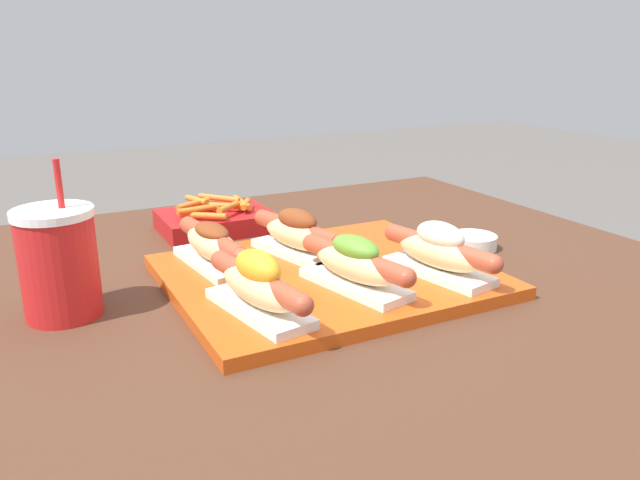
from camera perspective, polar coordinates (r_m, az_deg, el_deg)
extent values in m
cube|color=#CC4C14|center=(0.90, 0.58, -3.30)|extent=(0.44, 0.38, 0.02)
cube|color=white|center=(0.77, -5.58, -6.20)|extent=(0.09, 0.17, 0.01)
ellipsoid|color=#E5C184|center=(0.75, -5.64, -4.26)|extent=(0.07, 0.15, 0.04)
cylinder|color=#AD472D|center=(0.75, -5.66, -3.75)|extent=(0.06, 0.18, 0.03)
sphere|color=#AD472D|center=(0.68, -1.60, -5.97)|extent=(0.03, 0.03, 0.03)
sphere|color=#AD472D|center=(0.83, -8.99, -1.90)|extent=(0.03, 0.03, 0.03)
ellipsoid|color=gold|center=(0.75, -5.70, -2.47)|extent=(0.05, 0.09, 0.04)
cube|color=white|center=(0.84, 3.20, -4.01)|extent=(0.10, 0.17, 0.01)
ellipsoid|color=#E5C184|center=(0.83, 3.23, -2.21)|extent=(0.08, 0.15, 0.04)
cylinder|color=#AD472D|center=(0.82, 3.24, -1.74)|extent=(0.07, 0.18, 0.03)
sphere|color=#AD472D|center=(0.77, 7.90, -3.44)|extent=(0.03, 0.03, 0.03)
sphere|color=#AD472D|center=(0.89, -0.77, -0.26)|extent=(0.03, 0.03, 0.03)
ellipsoid|color=#5B992D|center=(0.82, 3.26, -0.71)|extent=(0.06, 0.09, 0.03)
cube|color=white|center=(0.90, 10.75, -2.79)|extent=(0.09, 0.17, 0.01)
ellipsoid|color=#E5C184|center=(0.89, 10.85, -1.09)|extent=(0.08, 0.15, 0.04)
cylinder|color=#AD472D|center=(0.89, 10.88, -0.65)|extent=(0.06, 0.18, 0.03)
sphere|color=#AD472D|center=(0.83, 15.59, -2.16)|extent=(0.03, 0.03, 0.03)
sphere|color=#AD472D|center=(0.94, 6.71, 0.68)|extent=(0.03, 0.03, 0.03)
ellipsoid|color=silver|center=(0.88, 10.94, 0.42)|extent=(0.06, 0.09, 0.04)
cube|color=white|center=(0.93, -9.75, -1.99)|extent=(0.08, 0.17, 0.01)
ellipsoid|color=#E5C184|center=(0.92, -9.84, -0.35)|extent=(0.06, 0.15, 0.04)
cylinder|color=#AD472D|center=(0.92, -9.86, 0.08)|extent=(0.05, 0.18, 0.03)
sphere|color=#AD472D|center=(0.84, -7.35, -1.47)|extent=(0.03, 0.03, 0.03)
sphere|color=#AD472D|center=(1.00, -11.97, 1.38)|extent=(0.03, 0.03, 0.03)
ellipsoid|color=brown|center=(0.92, -9.90, 0.85)|extent=(0.05, 0.08, 0.02)
cube|color=white|center=(0.96, -2.06, -1.03)|extent=(0.10, 0.17, 0.01)
ellipsoid|color=#E5C184|center=(0.95, -2.08, 0.56)|extent=(0.08, 0.15, 0.04)
cylinder|color=#AD472D|center=(0.95, -2.08, 0.97)|extent=(0.07, 0.18, 0.03)
sphere|color=#AD472D|center=(0.89, 1.61, -0.29)|extent=(0.03, 0.03, 0.03)
sphere|color=#AD472D|center=(1.02, -5.29, 2.07)|extent=(0.03, 0.03, 0.03)
ellipsoid|color=brown|center=(0.95, -2.09, 1.89)|extent=(0.06, 0.09, 0.03)
cylinder|color=white|center=(1.08, 13.81, -0.17)|extent=(0.08, 0.08, 0.02)
cylinder|color=beige|center=(1.08, 13.84, 0.23)|extent=(0.06, 0.06, 0.01)
cylinder|color=red|center=(0.84, -22.73, -2.30)|extent=(0.09, 0.09, 0.13)
cylinder|color=white|center=(0.82, -23.30, 2.30)|extent=(0.10, 0.10, 0.01)
cylinder|color=red|center=(0.82, -22.77, 4.78)|extent=(0.01, 0.01, 0.06)
cube|color=#B21919|center=(1.16, -9.55, 1.70)|extent=(0.20, 0.15, 0.03)
cylinder|color=orange|center=(1.16, -8.48, 3.12)|extent=(0.07, 0.05, 0.01)
cylinder|color=orange|center=(1.17, -11.21, 3.60)|extent=(0.03, 0.06, 0.01)
cylinder|color=orange|center=(1.12, -8.37, 2.98)|extent=(0.05, 0.05, 0.01)
cylinder|color=orange|center=(1.11, -10.64, 2.21)|extent=(0.07, 0.06, 0.01)
cylinder|color=orange|center=(1.16, -9.78, 3.03)|extent=(0.01, 0.07, 0.01)
cylinder|color=orange|center=(1.16, -6.80, 3.29)|extent=(0.04, 0.05, 0.01)
cylinder|color=orange|center=(1.18, -7.47, 3.25)|extent=(0.02, 0.06, 0.01)
cylinder|color=orange|center=(1.12, -11.20, 2.76)|extent=(0.07, 0.02, 0.01)
cylinder|color=orange|center=(1.18, -7.11, 3.42)|extent=(0.02, 0.09, 0.01)
cylinder|color=orange|center=(1.20, -9.20, 3.80)|extent=(0.06, 0.08, 0.01)
cylinder|color=orange|center=(1.15, -11.53, 3.25)|extent=(0.07, 0.04, 0.01)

